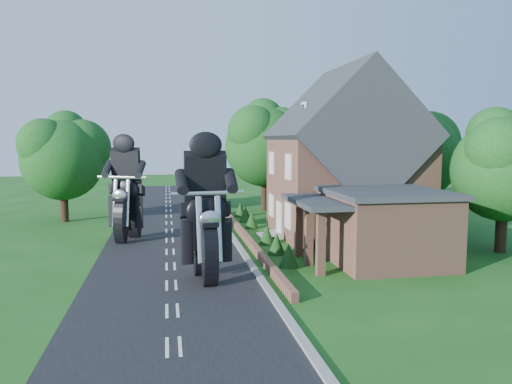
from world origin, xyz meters
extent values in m
plane|color=#184C15|center=(0.00, 0.00, 0.00)|extent=(120.00, 120.00, 0.00)
cube|color=black|center=(0.00, 0.00, 0.01)|extent=(7.00, 80.00, 0.02)
cube|color=gray|center=(3.65, 0.00, 0.06)|extent=(0.30, 80.00, 0.12)
cube|color=#935F4A|center=(4.30, 5.00, 0.20)|extent=(0.30, 22.00, 0.40)
cube|color=#935F4A|center=(10.50, 6.00, 3.00)|extent=(8.00, 8.00, 6.00)
cube|color=#272B2F|center=(10.50, 6.00, 6.00)|extent=(8.48, 8.64, 8.48)
cube|color=#935F4A|center=(12.50, 6.00, 9.20)|extent=(0.60, 0.90, 1.60)
cube|color=white|center=(7.90, 6.00, 7.50)|extent=(0.12, 0.80, 0.90)
cube|color=black|center=(7.84, 6.00, 7.50)|extent=(0.04, 0.55, 0.65)
cube|color=white|center=(6.44, 6.00, 1.05)|extent=(0.10, 1.10, 2.10)
cube|color=gray|center=(6.10, 6.00, 0.15)|extent=(0.80, 1.60, 0.30)
cube|color=gray|center=(5.60, 6.00, 0.07)|extent=(0.80, 1.60, 0.15)
cube|color=white|center=(6.44, 3.80, 1.60)|extent=(0.10, 1.10, 1.40)
cube|color=black|center=(6.42, 3.80, 1.60)|extent=(0.04, 0.92, 1.22)
cube|color=white|center=(6.44, 8.20, 1.60)|extent=(0.10, 1.10, 1.40)
cube|color=black|center=(6.42, 8.20, 1.60)|extent=(0.04, 0.92, 1.22)
cube|color=white|center=(6.44, 3.80, 4.30)|extent=(0.10, 1.10, 1.40)
cube|color=black|center=(6.42, 3.80, 4.30)|extent=(0.04, 0.92, 1.22)
cube|color=white|center=(6.44, 8.20, 4.30)|extent=(0.10, 1.10, 1.40)
cube|color=black|center=(6.42, 8.20, 4.30)|extent=(0.04, 0.92, 1.22)
cube|color=#935F4A|center=(10.00, -0.80, 1.60)|extent=(5.00, 5.60, 3.20)
cube|color=#272B2F|center=(10.00, -0.80, 3.32)|extent=(5.30, 5.94, 0.24)
cube|color=#272B2F|center=(6.90, -0.80, 2.95)|extent=(2.60, 5.32, 0.22)
cube|color=#935F4A|center=(6.30, -2.60, 1.40)|extent=(0.35, 0.35, 2.80)
cube|color=#935F4A|center=(6.30, -0.80, 1.40)|extent=(0.35, 0.35, 2.80)
cube|color=#935F4A|center=(6.30, 1.00, 1.40)|extent=(0.35, 0.35, 2.80)
cylinder|color=black|center=(17.00, 0.00, 1.40)|extent=(0.56, 0.56, 2.80)
sphere|color=#134215|center=(17.00, 0.00, 4.23)|extent=(5.20, 5.20, 5.20)
sphere|color=#134215|center=(16.09, -0.78, 5.27)|extent=(3.22, 3.22, 3.22)
sphere|color=#134215|center=(17.10, 1.04, 6.05)|extent=(2.86, 2.86, 2.86)
cylinder|color=black|center=(16.50, 8.50, 1.50)|extent=(0.56, 0.56, 3.00)
sphere|color=#134215|center=(16.50, 8.50, 4.65)|extent=(6.00, 6.00, 6.00)
sphere|color=#134215|center=(17.85, 9.10, 5.55)|extent=(4.32, 4.32, 4.32)
sphere|color=#134215|center=(15.45, 7.60, 5.85)|extent=(3.72, 3.72, 3.72)
sphere|color=#134215|center=(16.60, 9.70, 6.75)|extent=(3.30, 3.30, 3.30)
cylinder|color=black|center=(14.00, 16.00, 1.80)|extent=(0.56, 0.56, 3.60)
sphere|color=#134215|center=(14.00, 16.00, 5.58)|extent=(7.20, 7.20, 7.20)
sphere|color=#134215|center=(15.62, 16.72, 6.66)|extent=(5.18, 5.18, 5.18)
sphere|color=#134215|center=(12.74, 14.92, 7.02)|extent=(4.46, 4.46, 4.46)
sphere|color=#134215|center=(14.10, 17.44, 8.10)|extent=(3.96, 3.96, 3.96)
cylinder|color=black|center=(8.00, 17.00, 1.70)|extent=(0.56, 0.56, 3.40)
sphere|color=#134215|center=(8.00, 17.00, 5.16)|extent=(6.40, 6.40, 6.40)
sphere|color=#134215|center=(9.44, 17.64, 6.12)|extent=(4.61, 4.61, 4.61)
sphere|color=#134215|center=(6.88, 16.04, 6.44)|extent=(3.97, 3.97, 3.97)
sphere|color=#134215|center=(8.10, 18.28, 7.40)|extent=(3.52, 3.52, 3.52)
cylinder|color=black|center=(-7.00, 14.00, 1.40)|extent=(0.56, 0.56, 2.80)
sphere|color=#134215|center=(-7.00, 14.00, 4.34)|extent=(5.60, 5.60, 5.60)
sphere|color=#134215|center=(-5.74, 14.56, 5.18)|extent=(4.03, 4.03, 4.03)
sphere|color=#134215|center=(-7.98, 13.16, 5.46)|extent=(3.47, 3.47, 3.47)
sphere|color=#134215|center=(-6.90, 15.12, 6.30)|extent=(3.08, 3.08, 3.08)
cone|color=black|center=(5.30, -1.00, 0.55)|extent=(0.90, 0.90, 1.10)
cone|color=black|center=(5.30, 1.50, 0.55)|extent=(0.90, 0.90, 1.10)
cone|color=black|center=(5.30, 4.00, 0.55)|extent=(0.90, 0.90, 1.10)
cone|color=black|center=(5.30, 9.00, 0.55)|extent=(0.90, 0.90, 1.10)
cone|color=black|center=(5.30, 11.50, 0.55)|extent=(0.90, 0.90, 1.10)
cone|color=black|center=(5.30, 14.00, 0.55)|extent=(0.90, 0.90, 1.10)
camera|label=1|loc=(-0.10, -22.62, 5.82)|focal=35.00mm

